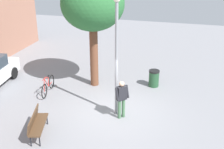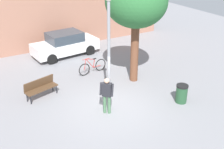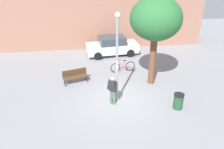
# 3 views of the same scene
# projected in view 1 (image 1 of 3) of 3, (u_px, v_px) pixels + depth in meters

# --- Properties ---
(ground_plane) EXTENTS (36.00, 36.00, 0.00)m
(ground_plane) POSITION_uv_depth(u_px,v_px,m) (115.00, 113.00, 12.64)
(ground_plane) COLOR gray
(lamppost) EXTENTS (0.28, 0.28, 5.02)m
(lamppost) POSITION_uv_depth(u_px,v_px,m) (117.00, 49.00, 11.43)
(lamppost) COLOR gray
(lamppost) RESTS_ON ground_plane
(person_by_lamppost) EXTENTS (0.59, 0.57, 1.67)m
(person_by_lamppost) POSITION_uv_depth(u_px,v_px,m) (122.00, 97.00, 11.90)
(person_by_lamppost) COLOR #47704C
(person_by_lamppost) RESTS_ON ground_plane
(park_bench) EXTENTS (1.67, 0.91, 0.92)m
(park_bench) POSITION_uv_depth(u_px,v_px,m) (36.00, 122.00, 10.91)
(park_bench) COLOR #513823
(park_bench) RESTS_ON ground_plane
(plaza_tree) EXTENTS (3.04, 3.04, 5.49)m
(plaza_tree) POSITION_uv_depth(u_px,v_px,m) (93.00, 5.00, 13.65)
(plaza_tree) COLOR brown
(plaza_tree) RESTS_ON ground_plane
(bicycle_red) EXTENTS (1.80, 0.31, 0.97)m
(bicycle_red) POSITION_uv_depth(u_px,v_px,m) (48.00, 86.00, 14.24)
(bicycle_red) COLOR black
(bicycle_red) RESTS_ON ground_plane
(trash_bin) EXTENTS (0.55, 0.55, 0.88)m
(trash_bin) POSITION_uv_depth(u_px,v_px,m) (154.00, 78.00, 14.94)
(trash_bin) COLOR #234C2D
(trash_bin) RESTS_ON ground_plane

